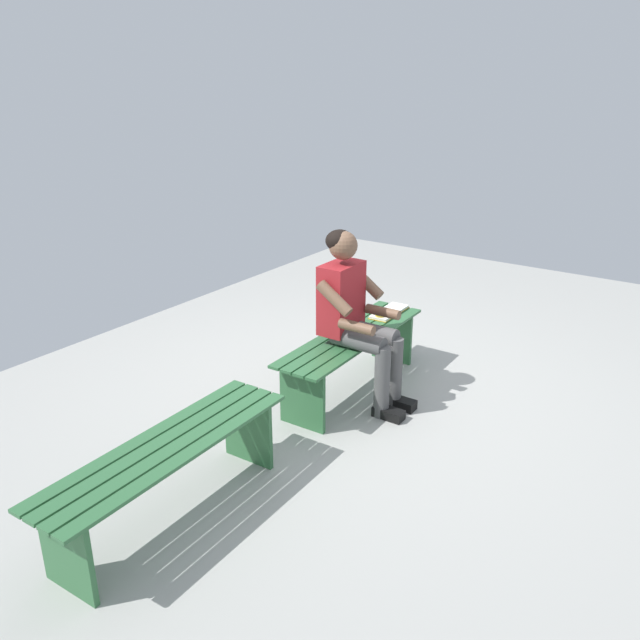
% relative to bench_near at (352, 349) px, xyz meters
% --- Properties ---
extents(ground_plane, '(10.00, 7.00, 0.04)m').
position_rel_bench_near_xyz_m(ground_plane, '(0.91, 1.00, -0.36)').
color(ground_plane, '#9E9E99').
extents(bench_near, '(1.55, 0.43, 0.45)m').
position_rel_bench_near_xyz_m(bench_near, '(0.00, 0.00, 0.00)').
color(bench_near, '#2D6038').
rests_on(bench_near, ground).
extents(bench_far, '(1.55, 0.43, 0.45)m').
position_rel_bench_near_xyz_m(bench_far, '(1.82, 0.00, -0.00)').
color(bench_far, '#2D6038').
rests_on(bench_far, ground).
extents(person_seated, '(0.50, 0.69, 1.26)m').
position_rel_bench_near_xyz_m(person_seated, '(0.13, 0.10, 0.35)').
color(person_seated, maroon).
rests_on(person_seated, ground).
extents(apple, '(0.08, 0.08, 0.08)m').
position_rel_bench_near_xyz_m(apple, '(-0.40, 0.01, 0.15)').
color(apple, gold).
rests_on(apple, bench_near).
extents(book_open, '(0.42, 0.17, 0.02)m').
position_rel_bench_near_xyz_m(book_open, '(-0.55, 0.00, 0.12)').
color(book_open, white).
rests_on(book_open, bench_near).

